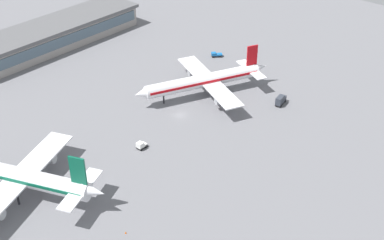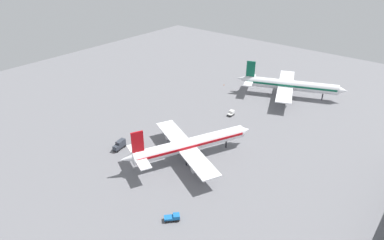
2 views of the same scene
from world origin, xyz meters
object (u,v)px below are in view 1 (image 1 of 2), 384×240
object	(u,v)px
safety_cone_near_gate	(126,232)
baggage_tug	(141,145)
pushback_tractor	(216,55)
airplane_taxiing	(205,80)
catering_truck	(281,100)
airplane_at_gate	(14,175)

from	to	relation	value
safety_cone_near_gate	baggage_tug	bearing A→B (deg)	-140.17
pushback_tractor	safety_cone_near_gate	distance (m)	103.04
airplane_taxiing	pushback_tractor	xyz separation A→B (m)	(-26.76, -16.28, -4.67)
catering_truck	airplane_taxiing	bearing A→B (deg)	106.41
pushback_tractor	safety_cone_near_gate	xyz separation A→B (m)	(92.18, 46.05, -0.67)
safety_cone_near_gate	airplane_taxiing	bearing A→B (deg)	-155.54
baggage_tug	catering_truck	bearing A→B (deg)	158.10
airplane_taxiing	catering_truck	bearing A→B (deg)	141.43
pushback_tractor	safety_cone_near_gate	size ratio (longest dim) A/B	7.53
catering_truck	pushback_tractor	size ratio (longest dim) A/B	1.29
catering_truck	pushback_tractor	world-z (taller)	catering_truck
airplane_at_gate	baggage_tug	world-z (taller)	airplane_at_gate
airplane_at_gate	pushback_tractor	world-z (taller)	airplane_at_gate
catering_truck	baggage_tug	bearing A→B (deg)	150.76
catering_truck	safety_cone_near_gate	size ratio (longest dim) A/B	9.74
catering_truck	safety_cone_near_gate	world-z (taller)	catering_truck
airplane_taxiing	baggage_tug	distance (m)	38.77
airplane_at_gate	pushback_tractor	distance (m)	101.83
airplane_taxiing	baggage_tug	xyz separation A→B (m)	(37.90, 6.82, -4.48)
pushback_tractor	baggage_tug	world-z (taller)	baggage_tug
baggage_tug	airplane_taxiing	bearing A→B (deg)	-172.55
airplane_taxiing	safety_cone_near_gate	size ratio (longest dim) A/B	79.68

